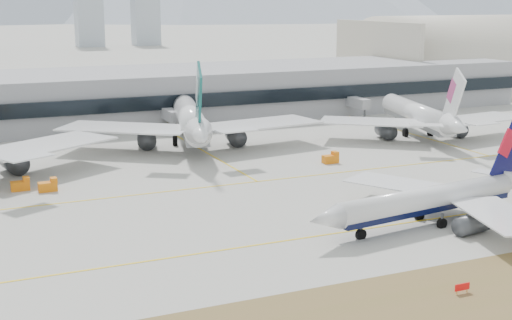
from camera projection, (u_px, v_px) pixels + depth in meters
name	position (u px, v px, depth m)	size (l,w,h in m)	color
ground	(253.00, 234.00, 112.45)	(3000.00, 3000.00, 0.00)	#A09E96
taxiing_airliner	(435.00, 199.00, 117.23)	(49.85, 43.00, 16.77)	white
widebody_cathay	(191.00, 121.00, 178.94)	(64.35, 64.16, 23.62)	white
widebody_china_air	(420.00, 116.00, 190.71)	(56.53, 56.43, 20.82)	white
terminal	(101.00, 97.00, 213.36)	(280.00, 43.10, 15.00)	gray
hangar	(466.00, 89.00, 293.59)	(91.00, 60.00, 60.00)	beige
hold_sign_right	(462.00, 287.00, 89.48)	(2.20, 0.15, 1.35)	red
gse_b	(21.00, 185.00, 137.89)	(3.55, 2.00, 2.60)	orange
gse_extra	(49.00, 186.00, 137.31)	(3.55, 2.00, 2.60)	orange
gse_c	(331.00, 158.00, 160.93)	(3.55, 2.00, 2.60)	orange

